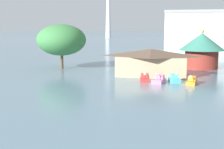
{
  "coord_description": "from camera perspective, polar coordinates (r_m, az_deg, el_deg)",
  "views": [
    {
      "loc": [
        10.12,
        -10.01,
        8.67
      ],
      "look_at": [
        2.26,
        27.95,
        2.58
      ],
      "focal_mm": 47.24,
      "sensor_mm": 36.0,
      "label": 1
    }
  ],
  "objects": [
    {
      "name": "shoreline_tree_tall_left",
      "position": [
        64.62,
        -9.76,
        6.61
      ],
      "size": [
        10.56,
        10.56,
        9.55
      ],
      "color": "brown",
      "rests_on": "ground"
    },
    {
      "name": "pedal_boat_orange",
      "position": [
        47.65,
        15.2,
        -1.25
      ],
      "size": [
        1.88,
        2.8,
        1.58
      ],
      "rotation": [
        0.0,
        0.0,
        -1.8
      ],
      "color": "orange",
      "rests_on": "ground"
    },
    {
      "name": "pedal_boat_pink",
      "position": [
        47.84,
        9.06,
        -1.01
      ],
      "size": [
        2.26,
        3.12,
        1.73
      ],
      "rotation": [
        0.0,
        0.0,
        -1.81
      ],
      "color": "pink",
      "rests_on": "ground"
    },
    {
      "name": "green_roof_pavilion",
      "position": [
        66.93,
        16.98,
        4.93
      ],
      "size": [
        9.77,
        9.77,
        8.37
      ],
      "color": "#993328",
      "rests_on": "ground"
    },
    {
      "name": "boathouse",
      "position": [
        54.38,
        7.6,
        2.44
      ],
      "size": [
        13.43,
        6.77,
        4.97
      ],
      "color": "tan",
      "rests_on": "ground"
    },
    {
      "name": "pedal_boat_red",
      "position": [
        48.71,
        6.36,
        -0.74
      ],
      "size": [
        1.74,
        2.55,
        1.62
      ],
      "rotation": [
        0.0,
        0.0,
        -1.46
      ],
      "color": "red",
      "rests_on": "ground"
    },
    {
      "name": "background_building_block",
      "position": [
        116.8,
        16.1,
        8.03
      ],
      "size": [
        24.07,
        20.03,
        15.01
      ],
      "color": "silver",
      "rests_on": "ground"
    },
    {
      "name": "pedal_boat_cyan",
      "position": [
        48.83,
        11.98,
        -0.83
      ],
      "size": [
        2.04,
        2.72,
        1.71
      ],
      "rotation": [
        0.0,
        0.0,
        -1.25
      ],
      "color": "#4CB7CC",
      "rests_on": "ground"
    }
  ]
}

